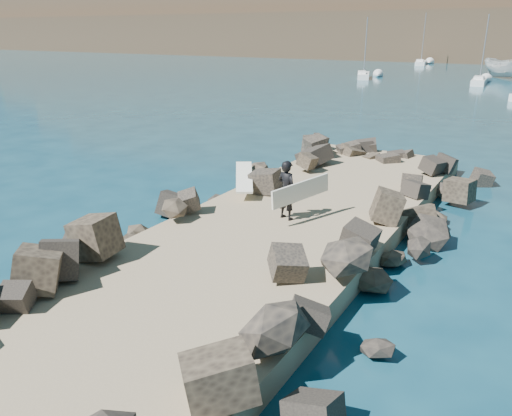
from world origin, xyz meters
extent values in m
plane|color=#0F384C|center=(0.00, 0.00, 0.00)|extent=(800.00, 800.00, 0.00)
cube|color=#8C7759|center=(0.00, -2.00, 0.30)|extent=(6.00, 26.00, 0.60)
cube|color=#272321|center=(-2.90, -1.50, 0.50)|extent=(2.60, 22.00, 1.00)
cube|color=black|center=(2.90, -1.50, 0.50)|extent=(2.60, 22.00, 1.00)
cube|color=white|center=(-2.46, 2.32, 1.04)|extent=(1.64, 2.13, 0.07)
imported|color=silver|center=(-0.42, 62.00, 1.33)|extent=(6.83, 6.51, 2.65)
imported|color=black|center=(-0.06, 0.84, 1.48)|extent=(0.73, 0.57, 1.76)
cube|color=silver|center=(0.39, 0.84, 1.53)|extent=(0.83, 2.07, 0.69)
cube|color=white|center=(-1.98, 52.21, 0.25)|extent=(1.79, 6.40, 0.80)
cylinder|color=gray|center=(-1.98, 52.21, 4.08)|extent=(0.12, 0.12, 6.96)
cube|color=white|center=(-1.98, 51.45, 0.75)|extent=(1.12, 1.83, 0.44)
cube|color=white|center=(-16.03, 52.76, 0.25)|extent=(3.27, 6.34, 0.80)
cylinder|color=gray|center=(-16.03, 52.76, 4.02)|extent=(0.12, 0.12, 6.84)
cube|color=white|center=(-16.03, 52.05, 0.75)|extent=(1.50, 1.97, 0.44)
cube|color=white|center=(-16.31, 83.94, 0.25)|extent=(2.94, 7.60, 0.80)
cylinder|color=gray|center=(-16.31, 83.94, 4.68)|extent=(0.12, 0.12, 8.17)
cube|color=white|center=(-16.31, 83.06, 0.75)|extent=(1.54, 2.26, 0.44)
camera|label=1|loc=(6.27, -11.45, 5.85)|focal=35.00mm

